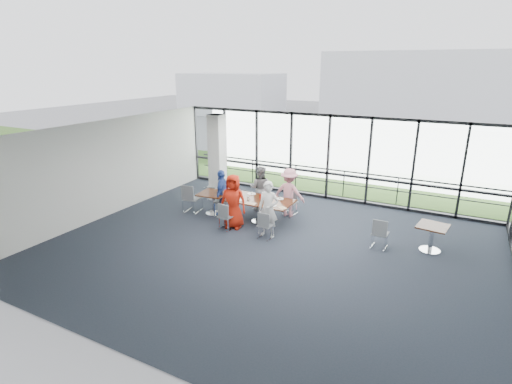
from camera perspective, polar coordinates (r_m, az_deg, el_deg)
The scene contains 42 objects.
floor at distance 11.23m, azimuth 1.86°, elevation -8.20°, with size 12.00×10.00×0.02m, color #1E2630.
ceiling at distance 10.24m, azimuth 2.04°, elevation 8.17°, with size 12.00×10.00×0.04m, color silver.
wall_left at distance 14.19m, azimuth -20.46°, elevation 3.17°, with size 0.10×10.00×3.20m, color silver.
wall_front at distance 6.85m, azimuth -17.06°, elevation -11.99°, with size 12.00×0.10×3.20m, color silver.
curtain_wall_back at distance 15.13m, azimuth 10.26°, elevation 4.87°, with size 12.00×0.10×3.20m, color white.
structural_column at distance 14.86m, azimuth -5.55°, elevation 4.85°, with size 0.50×0.50×3.20m, color white.
apron at distance 20.20m, azimuth 14.38°, elevation 3.11°, with size 80.00×70.00×0.02m, color gray.
grass_strip at distance 18.31m, azimuth 12.88°, elevation 1.83°, with size 80.00×5.00×0.01m, color #355422.
hangar_main at distance 41.14m, azimuth 27.96°, elevation 13.15°, with size 24.00×10.00×6.00m, color silver.
hangar_aux at distance 43.42m, azimuth -3.48°, elevation 13.93°, with size 10.00×6.00×4.00m, color silver.
guard_rail at distance 15.95m, azimuth 10.71°, elevation 1.44°, with size 0.06×0.06×12.00m, color #2D2D33.
main_table at distance 12.86m, azimuth 0.62°, elevation -1.59°, with size 2.11×1.16×0.75m.
side_table_left at distance 13.63m, azimuth -6.12°, elevation -0.56°, with size 0.98×0.98×0.75m.
side_table_right at distance 11.88m, azimuth 23.89°, elevation -5.00°, with size 0.87×0.87×0.75m.
diner_near_left at distance 12.36m, azimuth -3.26°, elevation -1.36°, with size 0.84×0.55×1.72m, color #B01C0C.
diner_near_right at distance 11.75m, azimuth 1.75°, elevation -2.47°, with size 0.62×0.45×1.69m, color silver.
diner_far_left at distance 13.86m, azimuth 0.61°, elevation 0.51°, with size 0.77×0.47×1.58m, color slate.
diner_far_right at distance 13.34m, azimuth 4.75°, elevation -0.09°, with size 1.07×0.55×1.65m, color pink.
diner_end at distance 13.52m, azimuth -4.89°, elevation -0.04°, with size 0.92×0.50×1.56m, color #2B489C.
chair_main_nl at distance 12.38m, azimuth -4.32°, elevation -3.48°, with size 0.42×0.42×0.85m, color slate, non-canonical shape.
chair_main_nr at distance 11.72m, azimuth 1.39°, elevation -4.77°, with size 0.41×0.41×0.83m, color slate, non-canonical shape.
chair_main_fl at distance 14.09m, azimuth 0.61°, elevation -0.84°, with size 0.40×0.40×0.82m, color slate, non-canonical shape.
chair_main_fr at distance 13.64m, azimuth 4.93°, elevation -1.49°, with size 0.41×0.41×0.84m, color slate, non-canonical shape.
chair_main_end at distance 13.65m, azimuth -4.90°, elevation -1.42°, with size 0.42×0.42×0.86m, color slate, non-canonical shape.
chair_spare_la at distance 13.94m, azimuth -9.09°, elevation -0.94°, with size 0.47×0.47×0.97m, color slate, non-canonical shape.
chair_spare_lb at distance 15.19m, azimuth -5.97°, elevation 0.82°, with size 0.49×0.49×1.00m, color slate, non-canonical shape.
chair_spare_r at distance 11.65m, azimuth 17.30°, elevation -5.67°, with size 0.42×0.42×0.86m, color slate, non-canonical shape.
plate_nl at distance 12.77m, azimuth -2.57°, elevation -1.19°, with size 0.26×0.26×0.01m, color white.
plate_nr at distance 12.29m, azimuth 2.39°, elevation -1.96°, with size 0.25×0.25×0.01m, color white.
plate_fl at distance 13.41m, azimuth -0.62°, elevation -0.25°, with size 0.29×0.29×0.01m, color white.
plate_fr at distance 12.93m, azimuth 3.44°, elevation -0.97°, with size 0.24×0.24×0.01m, color white.
plate_end at distance 13.22m, azimuth -2.81°, elevation -0.54°, with size 0.28×0.28×0.01m, color white.
tumbler_a at distance 12.72m, azimuth -1.12°, elevation -0.95°, with size 0.07×0.07×0.14m, color white.
tumbler_b at distance 12.49m, azimuth 1.16°, elevation -1.31°, with size 0.07×0.07×0.14m, color white.
tumbler_c at distance 13.02m, azimuth 1.54°, elevation -0.54°, with size 0.06×0.06×0.13m, color white.
tumbler_d at distance 13.02m, azimuth -2.71°, elevation -0.53°, with size 0.07×0.07×0.14m, color white.
menu_a at distance 12.48m, azimuth -0.78°, elevation -1.66°, with size 0.32×0.22×0.00m, color silver.
menu_b at distance 12.15m, azimuth 3.80°, elevation -2.25°, with size 0.27×0.19×0.00m, color silver.
menu_c at distance 13.13m, azimuth 2.21°, elevation -0.68°, with size 0.31×0.22×0.00m, color silver.
condiment_caddy at distance 12.91m, azimuth 0.85°, elevation -0.90°, with size 0.10×0.07×0.04m, color black.
ketchup_bottle at distance 12.84m, azimuth 0.62°, elevation -0.68°, with size 0.06×0.06×0.18m, color #A5170C.
green_bottle at distance 12.76m, azimuth 1.15°, elevation -0.76°, with size 0.05×0.05×0.20m, color #1D7421.
Camera 1 is at (4.37, -9.10, 4.91)m, focal length 28.00 mm.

